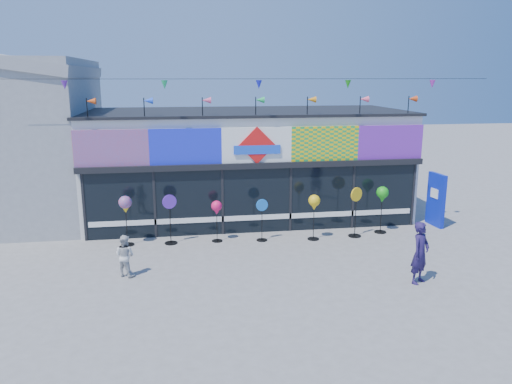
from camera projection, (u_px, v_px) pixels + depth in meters
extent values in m
plane|color=slate|center=(275.00, 268.00, 14.36)|extent=(80.00, 80.00, 0.00)
cube|color=silver|center=(246.00, 164.00, 19.68)|extent=(12.00, 5.00, 4.00)
cube|color=black|center=(257.00, 200.00, 17.41)|extent=(11.60, 0.12, 2.30)
cube|color=black|center=(257.00, 165.00, 17.08)|extent=(12.00, 0.30, 0.20)
cube|color=white|center=(257.00, 217.00, 17.51)|extent=(11.40, 0.10, 0.18)
cube|color=black|center=(246.00, 112.00, 19.21)|extent=(12.20, 5.20, 0.10)
cube|color=black|center=(84.00, 207.00, 16.51)|extent=(0.08, 0.14, 2.30)
cube|color=black|center=(155.00, 204.00, 16.86)|extent=(0.08, 0.14, 2.30)
cube|color=black|center=(222.00, 202.00, 17.21)|extent=(0.08, 0.14, 2.30)
cube|color=black|center=(290.00, 199.00, 17.58)|extent=(0.08, 0.14, 2.30)
cube|color=black|center=(353.00, 197.00, 17.93)|extent=(0.08, 0.14, 2.30)
cube|color=black|center=(413.00, 194.00, 18.28)|extent=(0.08, 0.14, 2.30)
cube|color=red|center=(111.00, 148.00, 16.21)|extent=(2.40, 0.08, 1.20)
cube|color=#1A29E1|center=(186.00, 147.00, 16.58)|extent=(2.40, 0.08, 1.20)
cube|color=white|center=(257.00, 145.00, 16.94)|extent=(2.40, 0.08, 1.20)
cube|color=yellow|center=(325.00, 144.00, 17.31)|extent=(2.40, 0.08, 1.20)
cube|color=purple|center=(390.00, 142.00, 17.68)|extent=(2.40, 0.08, 1.20)
cube|color=red|center=(257.00, 145.00, 16.89)|extent=(1.27, 0.06, 1.27)
cube|color=blue|center=(257.00, 150.00, 16.90)|extent=(1.60, 0.05, 0.30)
cube|color=#F6320C|center=(143.00, 210.00, 16.89)|extent=(0.78, 0.03, 0.78)
cube|color=green|center=(189.00, 200.00, 17.07)|extent=(0.92, 0.03, 0.92)
cube|color=#1B93EA|center=(234.00, 194.00, 17.27)|extent=(0.78, 0.03, 0.78)
cube|color=#EB4EB7|center=(278.00, 204.00, 17.60)|extent=(0.92, 0.03, 0.92)
cube|color=red|center=(321.00, 195.00, 17.78)|extent=(0.78, 0.03, 0.78)
cube|color=#E7B50C|center=(364.00, 188.00, 17.97)|extent=(0.92, 0.03, 0.92)
cylinder|color=black|center=(87.00, 109.00, 16.04)|extent=(0.03, 0.03, 0.70)
cone|color=#D84914|center=(91.00, 101.00, 16.01)|extent=(0.30, 0.22, 0.22)
cylinder|color=black|center=(144.00, 109.00, 16.32)|extent=(0.03, 0.03, 0.70)
cone|color=blue|center=(148.00, 101.00, 16.28)|extent=(0.30, 0.22, 0.22)
cylinder|color=black|center=(202.00, 108.00, 16.61)|extent=(0.03, 0.03, 0.70)
cone|color=#DD4979|center=(206.00, 100.00, 16.57)|extent=(0.30, 0.22, 0.22)
cylinder|color=black|center=(256.00, 107.00, 16.88)|extent=(0.03, 0.03, 0.70)
cone|color=green|center=(260.00, 100.00, 16.85)|extent=(0.30, 0.22, 0.22)
cylinder|color=black|center=(307.00, 107.00, 17.16)|extent=(0.03, 0.03, 0.70)
cone|color=orange|center=(311.00, 100.00, 17.12)|extent=(0.30, 0.22, 0.22)
cylinder|color=black|center=(360.00, 106.00, 17.45)|extent=(0.03, 0.03, 0.70)
cone|color=#F45173|center=(364.00, 99.00, 17.41)|extent=(0.30, 0.22, 0.22)
cylinder|color=black|center=(408.00, 106.00, 17.72)|extent=(0.03, 0.03, 0.70)
cone|color=#C93D12|center=(413.00, 99.00, 17.69)|extent=(0.30, 0.22, 0.22)
cylinder|color=black|center=(259.00, 79.00, 16.04)|extent=(16.00, 0.01, 0.01)
cone|color=purple|center=(65.00, 85.00, 15.17)|extent=(0.20, 0.20, 0.28)
cone|color=#1AAE5B|center=(165.00, 85.00, 15.62)|extent=(0.20, 0.20, 0.28)
cone|color=#181FCC|center=(259.00, 85.00, 16.08)|extent=(0.20, 0.20, 0.28)
cone|color=#1B9917|center=(348.00, 84.00, 16.54)|extent=(0.20, 0.20, 0.28)
cone|color=#C229B9|center=(432.00, 84.00, 17.00)|extent=(0.20, 0.20, 0.28)
cube|color=#0B20B2|center=(436.00, 200.00, 18.24)|extent=(0.23, 0.98, 1.95)
cube|color=white|center=(435.00, 193.00, 18.17)|extent=(0.08, 0.44, 0.34)
cylinder|color=black|center=(128.00, 245.00, 16.29)|extent=(0.42, 0.42, 0.03)
cylinder|color=black|center=(126.00, 224.00, 16.13)|extent=(0.03, 0.03, 1.36)
sphere|color=yellow|center=(125.00, 202.00, 15.96)|extent=(0.42, 0.42, 0.42)
cone|color=yellow|center=(126.00, 210.00, 16.02)|extent=(0.21, 0.21, 0.19)
cylinder|color=black|center=(171.00, 243.00, 16.44)|extent=(0.42, 0.42, 0.03)
cylinder|color=black|center=(170.00, 223.00, 16.29)|extent=(0.03, 0.03, 1.37)
cylinder|color=#6027BA|center=(169.00, 202.00, 16.13)|extent=(0.46, 0.16, 0.46)
cylinder|color=black|center=(217.00, 241.00, 16.67)|extent=(0.35, 0.35, 0.03)
cylinder|color=black|center=(217.00, 224.00, 16.54)|extent=(0.02, 0.02, 1.15)
sphere|color=#E91558|center=(217.00, 206.00, 16.39)|extent=(0.35, 0.35, 0.35)
cone|color=#E91558|center=(217.00, 212.00, 16.44)|extent=(0.18, 0.18, 0.16)
cylinder|color=black|center=(262.00, 240.00, 16.75)|extent=(0.36, 0.36, 0.03)
cylinder|color=black|center=(262.00, 223.00, 16.61)|extent=(0.02, 0.02, 1.18)
cylinder|color=blue|center=(262.00, 205.00, 16.47)|extent=(0.40, 0.10, 0.40)
cylinder|color=black|center=(313.00, 239.00, 16.87)|extent=(0.39, 0.39, 0.03)
cylinder|color=black|center=(314.00, 220.00, 16.72)|extent=(0.02, 0.02, 1.28)
sphere|color=yellow|center=(314.00, 200.00, 16.56)|extent=(0.39, 0.39, 0.39)
cone|color=yellow|center=(314.00, 208.00, 16.62)|extent=(0.20, 0.20, 0.18)
cylinder|color=black|center=(355.00, 236.00, 17.18)|extent=(0.44, 0.44, 0.03)
cylinder|color=black|center=(355.00, 215.00, 17.02)|extent=(0.03, 0.03, 1.43)
cylinder|color=#EAB113|center=(356.00, 194.00, 16.85)|extent=(0.46, 0.24, 0.48)
cylinder|color=black|center=(380.00, 232.00, 17.61)|extent=(0.42, 0.42, 0.03)
cylinder|color=black|center=(381.00, 213.00, 17.45)|extent=(0.03, 0.03, 1.37)
sphere|color=#199B17|center=(382.00, 192.00, 17.29)|extent=(0.42, 0.42, 0.42)
cone|color=#199B17|center=(382.00, 200.00, 17.35)|extent=(0.21, 0.21, 0.19)
imported|color=#211647|center=(420.00, 253.00, 13.15)|extent=(0.73, 0.68, 1.68)
imported|color=silver|center=(125.00, 256.00, 13.67)|extent=(0.66, 0.58, 1.17)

